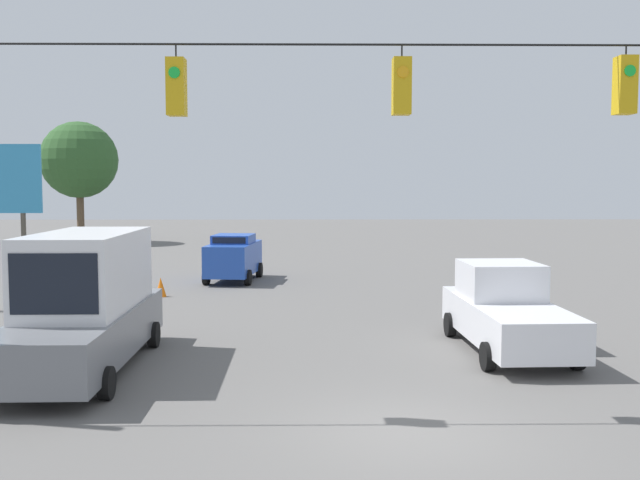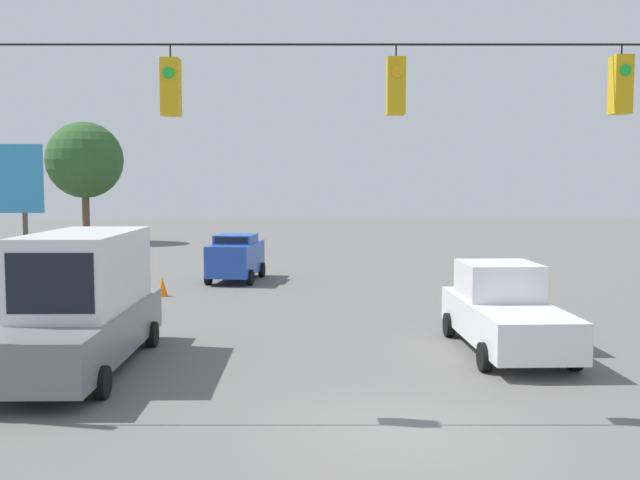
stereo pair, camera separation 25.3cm
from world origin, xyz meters
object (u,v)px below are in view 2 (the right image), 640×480
at_px(traffic_cone_second, 118,315).
at_px(traffic_cone_third, 145,300).
at_px(box_truck_grey_parked_shoulder, 83,302).
at_px(tree_horizon_left, 85,160).
at_px(pickup_truck_white_crossing_near, 504,311).
at_px(traffic_cone_fourth, 162,287).
at_px(overhead_signal_span, 396,156).
at_px(sedan_blue_withflow_far, 236,257).
at_px(traffic_cone_nearest, 80,339).

distance_m(traffic_cone_second, traffic_cone_third, 2.75).
relative_size(box_truck_grey_parked_shoulder, tree_horizon_left, 0.81).
relative_size(pickup_truck_white_crossing_near, traffic_cone_third, 7.97).
distance_m(box_truck_grey_parked_shoulder, traffic_cone_third, 7.30).
bearing_deg(traffic_cone_fourth, overhead_signal_span, 118.83).
bearing_deg(traffic_cone_fourth, pickup_truck_white_crossing_near, 140.55).
distance_m(overhead_signal_span, sedan_blue_withflow_far, 18.10).
bearing_deg(traffic_cone_fourth, traffic_cone_second, 89.74).
relative_size(pickup_truck_white_crossing_near, sedan_blue_withflow_far, 1.34).
xyz_separation_m(box_truck_grey_parked_shoulder, traffic_cone_third, (0.40, -7.20, -1.13)).
height_order(overhead_signal_span, pickup_truck_white_crossing_near, overhead_signal_span).
height_order(pickup_truck_white_crossing_near, traffic_cone_third, pickup_truck_white_crossing_near).
bearing_deg(traffic_cone_nearest, overhead_signal_span, 149.89).
height_order(traffic_cone_nearest, traffic_cone_fourth, same).
bearing_deg(pickup_truck_white_crossing_near, traffic_cone_third, -28.67).
distance_m(pickup_truck_white_crossing_near, traffic_cone_fourth, 13.30).
xyz_separation_m(overhead_signal_span, traffic_cone_second, (7.12, -7.26, -4.24)).
xyz_separation_m(sedan_blue_withflow_far, tree_horizon_left, (12.67, -19.44, 4.68)).
relative_size(traffic_cone_third, tree_horizon_left, 0.08).
bearing_deg(traffic_cone_nearest, traffic_cone_second, -91.15).
bearing_deg(box_truck_grey_parked_shoulder, pickup_truck_white_crossing_near, -170.51).
bearing_deg(traffic_cone_third, pickup_truck_white_crossing_near, 151.33).
distance_m(box_truck_grey_parked_shoulder, traffic_cone_nearest, 1.86).
bearing_deg(sedan_blue_withflow_far, overhead_signal_span, 105.99).
bearing_deg(box_truck_grey_parked_shoulder, traffic_cone_third, -86.80).
height_order(box_truck_grey_parked_shoulder, traffic_cone_third, box_truck_grey_parked_shoulder).
bearing_deg(traffic_cone_nearest, box_truck_grey_parked_shoulder, 112.74).
relative_size(traffic_cone_nearest, traffic_cone_fourth, 1.00).
height_order(overhead_signal_span, traffic_cone_second, overhead_signal_span).
bearing_deg(traffic_cone_fourth, tree_horizon_left, -66.10).
distance_m(box_truck_grey_parked_shoulder, tree_horizon_left, 35.67).
distance_m(traffic_cone_nearest, tree_horizon_left, 34.38).
height_order(box_truck_grey_parked_shoulder, traffic_cone_second, box_truck_grey_parked_shoulder).
xyz_separation_m(traffic_cone_nearest, traffic_cone_second, (-0.06, -3.09, 0.00)).
distance_m(sedan_blue_withflow_far, tree_horizon_left, 23.67).
bearing_deg(tree_horizon_left, traffic_cone_second, 109.64).
xyz_separation_m(overhead_signal_span, box_truck_grey_parked_shoulder, (6.61, -2.81, -3.11)).
distance_m(overhead_signal_span, traffic_cone_second, 11.01).
bearing_deg(tree_horizon_left, box_truck_grey_parked_shoulder, 108.00).
xyz_separation_m(box_truck_grey_parked_shoulder, traffic_cone_nearest, (0.57, -1.36, -1.13)).
bearing_deg(tree_horizon_left, pickup_truck_white_crossing_near, 122.88).
xyz_separation_m(sedan_blue_withflow_far, traffic_cone_nearest, (2.29, 12.90, -0.67)).
bearing_deg(tree_horizon_left, overhead_signal_span, 115.69).
distance_m(traffic_cone_nearest, traffic_cone_fourth, 8.72).
relative_size(overhead_signal_span, traffic_cone_fourth, 29.88).
relative_size(overhead_signal_span, sedan_blue_withflow_far, 5.04).
bearing_deg(traffic_cone_nearest, pickup_truck_white_crossing_near, -178.46).
relative_size(pickup_truck_white_crossing_near, traffic_cone_nearest, 7.97).
height_order(overhead_signal_span, box_truck_grey_parked_shoulder, overhead_signal_span).
relative_size(traffic_cone_second, traffic_cone_third, 1.00).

